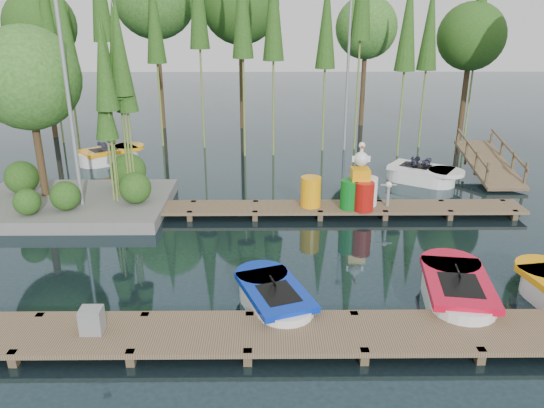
{
  "coord_description": "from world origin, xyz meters",
  "views": [
    {
      "loc": [
        0.37,
        -13.31,
        6.14
      ],
      "look_at": [
        0.5,
        0.5,
        1.1
      ],
      "focal_mm": 35.0,
      "sensor_mm": 36.0,
      "label": 1
    }
  ],
  "objects_px": {
    "island": "(54,112)",
    "boat_blue": "(274,300)",
    "boat_red": "(456,292)",
    "boat_yellow_far": "(110,155)",
    "yellow_barrel": "(311,192)",
    "utility_cabinet": "(92,320)",
    "drum_cluster": "(361,189)"
  },
  "relations": [
    {
      "from": "island",
      "to": "boat_blue",
      "type": "height_order",
      "value": "island"
    },
    {
      "from": "boat_blue",
      "to": "yellow_barrel",
      "type": "xyz_separation_m",
      "value": [
        1.23,
        5.75,
        0.52
      ]
    },
    {
      "from": "yellow_barrel",
      "to": "boat_yellow_far",
      "type": "bearing_deg",
      "value": 141.97
    },
    {
      "from": "boat_blue",
      "to": "yellow_barrel",
      "type": "bearing_deg",
      "value": 57.7
    },
    {
      "from": "yellow_barrel",
      "to": "drum_cluster",
      "type": "height_order",
      "value": "drum_cluster"
    },
    {
      "from": "island",
      "to": "boat_blue",
      "type": "distance_m",
      "value": 9.89
    },
    {
      "from": "boat_yellow_far",
      "to": "drum_cluster",
      "type": "relative_size",
      "value": 1.45
    },
    {
      "from": "boat_blue",
      "to": "yellow_barrel",
      "type": "relative_size",
      "value": 3.0
    },
    {
      "from": "island",
      "to": "boat_blue",
      "type": "xyz_separation_m",
      "value": [
        6.81,
        -6.54,
        -2.93
      ]
    },
    {
      "from": "island",
      "to": "utility_cabinet",
      "type": "bearing_deg",
      "value": -67.11
    },
    {
      "from": "boat_blue",
      "to": "yellow_barrel",
      "type": "height_order",
      "value": "yellow_barrel"
    },
    {
      "from": "boat_red",
      "to": "boat_yellow_far",
      "type": "distance_m",
      "value": 16.15
    },
    {
      "from": "island",
      "to": "utility_cabinet",
      "type": "distance_m",
      "value": 8.86
    },
    {
      "from": "yellow_barrel",
      "to": "boat_blue",
      "type": "bearing_deg",
      "value": -102.12
    },
    {
      "from": "boat_blue",
      "to": "boat_yellow_far",
      "type": "distance_m",
      "value": 13.94
    },
    {
      "from": "boat_yellow_far",
      "to": "island",
      "type": "bearing_deg",
      "value": -107.99
    },
    {
      "from": "utility_cabinet",
      "to": "yellow_barrel",
      "type": "relative_size",
      "value": 0.53
    },
    {
      "from": "boat_red",
      "to": "drum_cluster",
      "type": "xyz_separation_m",
      "value": [
        -1.26,
        5.37,
        0.62
      ]
    },
    {
      "from": "boat_red",
      "to": "yellow_barrel",
      "type": "relative_size",
      "value": 3.31
    },
    {
      "from": "boat_blue",
      "to": "boat_red",
      "type": "xyz_separation_m",
      "value": [
        4.03,
        0.22,
        0.04
      ]
    },
    {
      "from": "boat_yellow_far",
      "to": "utility_cabinet",
      "type": "distance_m",
      "value": 13.79
    },
    {
      "from": "drum_cluster",
      "to": "boat_yellow_far",
      "type": "bearing_deg",
      "value": 146.03
    },
    {
      "from": "boat_blue",
      "to": "boat_red",
      "type": "relative_size",
      "value": 0.91
    },
    {
      "from": "utility_cabinet",
      "to": "boat_blue",
      "type": "bearing_deg",
      "value": 19.54
    },
    {
      "from": "island",
      "to": "yellow_barrel",
      "type": "distance_m",
      "value": 8.43
    },
    {
      "from": "island",
      "to": "yellow_barrel",
      "type": "relative_size",
      "value": 7.03
    },
    {
      "from": "boat_blue",
      "to": "drum_cluster",
      "type": "bearing_deg",
      "value": 43.43
    },
    {
      "from": "island",
      "to": "boat_red",
      "type": "relative_size",
      "value": 2.12
    },
    {
      "from": "drum_cluster",
      "to": "island",
      "type": "bearing_deg",
      "value": 174.36
    },
    {
      "from": "boat_yellow_far",
      "to": "drum_cluster",
      "type": "distance_m",
      "value": 11.68
    },
    {
      "from": "boat_yellow_far",
      "to": "drum_cluster",
      "type": "height_order",
      "value": "drum_cluster"
    },
    {
      "from": "boat_red",
      "to": "yellow_barrel",
      "type": "height_order",
      "value": "yellow_barrel"
    }
  ]
}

